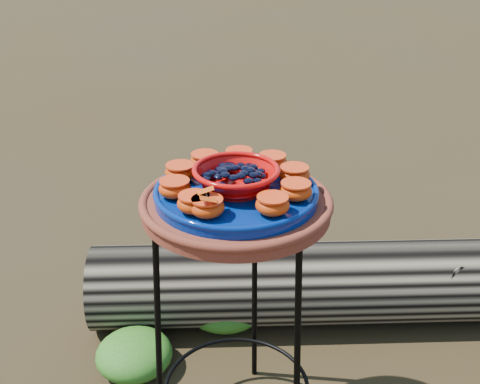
% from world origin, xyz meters
% --- Properties ---
extents(plant_stand, '(0.44, 0.44, 0.70)m').
position_xyz_m(plant_stand, '(0.00, 0.00, 0.35)').
color(plant_stand, black).
rests_on(plant_stand, ground).
extents(terracotta_saucer, '(0.45, 0.45, 0.04)m').
position_xyz_m(terracotta_saucer, '(0.00, 0.00, 0.72)').
color(terracotta_saucer, '#5A1E16').
rests_on(terracotta_saucer, plant_stand).
extents(cobalt_plate, '(0.38, 0.38, 0.03)m').
position_xyz_m(cobalt_plate, '(0.00, 0.00, 0.75)').
color(cobalt_plate, '#00134F').
rests_on(cobalt_plate, terracotta_saucer).
extents(red_bowl, '(0.19, 0.19, 0.05)m').
position_xyz_m(red_bowl, '(0.00, 0.00, 0.79)').
color(red_bowl, red).
rests_on(red_bowl, cobalt_plate).
extents(glass_gems, '(0.15, 0.15, 0.03)m').
position_xyz_m(glass_gems, '(0.00, 0.00, 0.83)').
color(glass_gems, black).
rests_on(glass_gems, red_bowl).
extents(orange_half_0, '(0.07, 0.07, 0.04)m').
position_xyz_m(orange_half_0, '(-0.03, -0.14, 0.78)').
color(orange_half_0, '#B83200').
rests_on(orange_half_0, cobalt_plate).
extents(orange_half_1, '(0.07, 0.07, 0.04)m').
position_xyz_m(orange_half_1, '(0.11, -0.10, 0.78)').
color(orange_half_1, '#B83200').
rests_on(orange_half_1, cobalt_plate).
extents(orange_half_2, '(0.07, 0.07, 0.04)m').
position_xyz_m(orange_half_2, '(0.14, -0.02, 0.78)').
color(orange_half_2, '#B83200').
rests_on(orange_half_2, cobalt_plate).
extents(orange_half_3, '(0.07, 0.07, 0.04)m').
position_xyz_m(orange_half_3, '(0.12, 0.07, 0.78)').
color(orange_half_3, '#B83200').
rests_on(orange_half_3, cobalt_plate).
extents(orange_half_4, '(0.07, 0.07, 0.04)m').
position_xyz_m(orange_half_4, '(0.06, 0.13, 0.78)').
color(orange_half_4, '#B83200').
rests_on(orange_half_4, cobalt_plate).
extents(orange_half_5, '(0.07, 0.07, 0.04)m').
position_xyz_m(orange_half_5, '(-0.03, 0.14, 0.78)').
color(orange_half_5, '#B83200').
rests_on(orange_half_5, cobalt_plate).
extents(orange_half_6, '(0.07, 0.07, 0.04)m').
position_xyz_m(orange_half_6, '(-0.11, 0.10, 0.78)').
color(orange_half_6, '#B83200').
rests_on(orange_half_6, cobalt_plate).
extents(orange_half_7, '(0.07, 0.07, 0.04)m').
position_xyz_m(orange_half_7, '(-0.14, 0.02, 0.78)').
color(orange_half_7, '#B83200').
rests_on(orange_half_7, cobalt_plate).
extents(orange_half_8, '(0.07, 0.07, 0.04)m').
position_xyz_m(orange_half_8, '(-0.12, -0.07, 0.78)').
color(orange_half_8, '#B83200').
rests_on(orange_half_8, cobalt_plate).
extents(orange_half_9, '(0.07, 0.07, 0.04)m').
position_xyz_m(orange_half_9, '(-0.06, -0.13, 0.78)').
color(orange_half_9, '#B83200').
rests_on(orange_half_9, cobalt_plate).
extents(butterfly, '(0.09, 0.08, 0.01)m').
position_xyz_m(butterfly, '(-0.03, -0.14, 0.81)').
color(butterfly, '#C63E0A').
rests_on(butterfly, orange_half_0).
extents(driftwood_log, '(1.62, 0.85, 0.29)m').
position_xyz_m(driftwood_log, '(0.14, 0.56, 0.15)').
color(driftwood_log, black).
rests_on(driftwood_log, ground).
extents(foliage_left, '(0.25, 0.25, 0.12)m').
position_xyz_m(foliage_left, '(-0.38, 0.15, 0.06)').
color(foliage_left, '#255419').
rests_on(foliage_left, ground).
extents(foliage_back, '(0.31, 0.31, 0.15)m').
position_xyz_m(foliage_back, '(-0.17, 0.47, 0.08)').
color(foliage_back, '#255419').
rests_on(foliage_back, ground).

